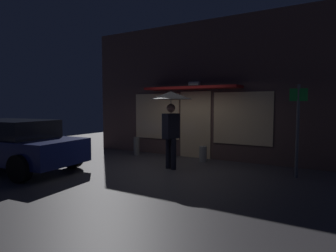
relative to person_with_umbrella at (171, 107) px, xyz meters
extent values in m
plane|color=#423F44|center=(-0.19, -0.28, -1.70)|extent=(18.00, 18.00, 0.00)
cube|color=brown|center=(-0.19, 2.07, 0.54)|extent=(8.29, 0.30, 4.47)
cube|color=#F9D199|center=(-0.19, 1.90, -0.60)|extent=(1.10, 0.04, 2.20)
cube|color=#F9D199|center=(-1.71, 1.90, -0.35)|extent=(1.82, 0.04, 1.60)
cube|color=#F9D199|center=(1.39, 1.90, -0.35)|extent=(1.82, 0.04, 1.60)
cube|color=white|center=(-0.19, 1.82, 0.75)|extent=(0.36, 0.16, 0.12)
cube|color=maroon|center=(-0.19, 1.57, 0.60)|extent=(3.20, 0.70, 0.08)
cylinder|color=black|center=(0.10, -0.02, -1.28)|extent=(0.15, 0.15, 0.84)
cylinder|color=black|center=(-0.10, 0.02, -1.28)|extent=(0.15, 0.15, 0.84)
cube|color=black|center=(0.00, 0.00, -0.51)|extent=(0.34, 0.50, 0.68)
cube|color=silver|center=(-0.13, -0.03, -0.51)|extent=(0.05, 0.14, 0.55)
cube|color=red|center=(-0.13, -0.03, -0.53)|extent=(0.04, 0.05, 0.44)
sphere|color=tan|center=(0.00, 0.00, -0.02)|extent=(0.23, 0.23, 0.23)
cylinder|color=slate|center=(0.00, 0.00, -0.03)|extent=(0.02, 0.02, 0.90)
cone|color=black|center=(0.00, 0.00, 0.32)|extent=(1.15, 1.15, 0.21)
cube|color=navy|center=(-3.72, -2.29, -1.12)|extent=(4.27, 2.10, 0.61)
cube|color=black|center=(-3.72, -2.29, -0.58)|extent=(2.45, 1.71, 0.47)
cylinder|color=black|center=(-2.42, -1.31, -1.38)|extent=(0.66, 0.29, 0.64)
cylinder|color=black|center=(-2.24, -2.98, -1.38)|extent=(0.66, 0.29, 0.64)
cylinder|color=black|center=(-5.20, -1.60, -1.38)|extent=(0.66, 0.29, 0.64)
cylinder|color=#595B60|center=(3.09, 0.73, -0.57)|extent=(0.07, 0.07, 2.25)
cube|color=#198C33|center=(3.09, 0.71, 0.30)|extent=(0.40, 0.02, 0.30)
cylinder|color=#9E998E|center=(0.34, 1.38, -1.46)|extent=(0.23, 0.23, 0.48)
cylinder|color=slate|center=(-2.15, 1.27, -1.38)|extent=(0.20, 0.20, 0.64)
camera|label=1|loc=(4.04, -6.84, 0.08)|focal=31.28mm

